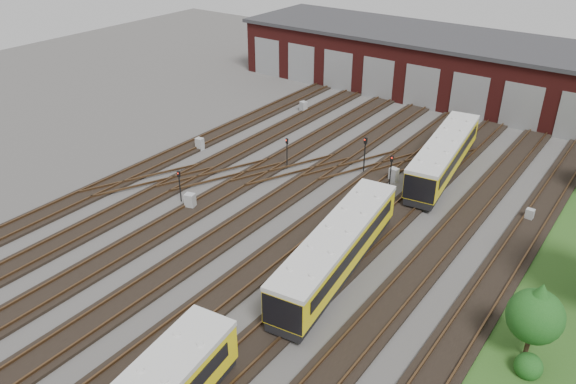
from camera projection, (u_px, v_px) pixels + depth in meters
The scene contains 15 objects.
ground at pixel (210, 274), 33.32m from camera, with size 120.00×120.00×0.00m, color #42403D.
track_network at pixel (214, 267), 33.77m from camera, with size 30.40×70.00×0.33m.
maintenance_shed at pixel (463, 68), 60.24m from camera, with size 51.00×12.50×6.35m.
metro_train at pixel (337, 249), 32.62m from camera, with size 4.09×45.47×2.74m.
signal_mast_0 at pixel (179, 182), 40.33m from camera, with size 0.24×0.23×2.45m.
signal_mast_1 at pixel (287, 149), 45.11m from camera, with size 0.25×0.24×2.64m.
signal_mast_2 at pixel (365, 151), 44.17m from camera, with size 0.28×0.27×3.10m.
signal_mast_3 at pixel (391, 167), 42.27m from camera, with size 0.26×0.24×2.62m.
relay_cabinet_0 at pixel (200, 144), 48.97m from camera, with size 0.64×0.53×1.07m, color #A2A5A7.
relay_cabinet_1 at pixel (303, 107), 57.30m from camera, with size 0.64×0.54×1.07m, color #A2A5A7.
relay_cabinet_2 at pixel (190, 201), 39.94m from camera, with size 0.69×0.57×1.15m, color #A2A5A7.
relay_cabinet_3 at pixel (394, 175), 43.68m from camera, with size 0.66×0.55×1.09m, color #A2A5A7.
relay_cabinet_4 at pixel (529, 215), 38.53m from camera, with size 0.53×0.44×0.88m, color #A2A5A7.
tree_3 at pixel (537, 311), 26.16m from camera, with size 2.67×2.67×4.42m.
bush_0 at pixel (529, 363), 26.20m from camera, with size 1.32×1.32×1.32m, color #144313.
Camera 1 is at (19.57, -19.09, 20.20)m, focal length 35.00 mm.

